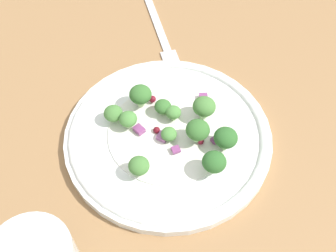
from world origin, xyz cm
name	(u,v)px	position (x,y,z in cm)	size (l,w,h in cm)	color
ground_plane	(182,134)	(0.00, 0.00, -1.00)	(180.00, 180.00, 2.00)	olive
plate	(168,135)	(-0.70, -2.16, 0.86)	(26.33, 26.33, 1.70)	white
dressing_pool	(168,133)	(-0.70, -2.16, 1.30)	(15.27, 15.27, 0.20)	white
broccoli_floret_0	(214,162)	(6.91, -3.82, 3.51)	(2.82, 2.82, 2.86)	#9EC684
broccoli_floret_1	(167,133)	(-0.27, -2.96, 2.42)	(1.97, 1.97, 1.99)	#8EB77A
broccoli_floret_2	(113,114)	(-7.50, -4.55, 2.70)	(2.43, 2.43, 2.46)	#ADD18E
broccoli_floret_3	(140,95)	(-6.18, -0.57, 3.48)	(2.92, 2.92, 2.96)	#ADD18E
broccoli_floret_4	(162,108)	(-3.03, -0.28, 2.67)	(2.18, 2.18, 2.21)	#ADD18E
broccoli_floret_5	(204,107)	(1.60, 2.50, 3.43)	(2.95, 2.95, 2.99)	#8EB77A
broccoli_floret_6	(224,140)	(6.21, -0.32, 3.28)	(2.91, 2.91, 2.95)	#8EB77A
broccoli_floret_7	(173,113)	(-1.38, -0.01, 2.67)	(2.00, 2.00, 2.03)	#9EC684
broccoli_floret_8	(139,166)	(0.05, -8.92, 3.00)	(2.46, 2.46, 2.49)	#9EC684
broccoli_floret_9	(128,119)	(-5.26, -4.31, 2.93)	(2.28, 2.28, 2.31)	#ADD18E
broccoli_floret_10	(198,130)	(2.96, -1.14, 3.56)	(2.94, 2.94, 2.98)	#8EB77A
cranberry_0	(152,99)	(-5.25, 0.70, 2.03)	(0.96, 0.96, 0.96)	maroon
cranberry_1	(167,135)	(-0.30, -3.03, 2.11)	(0.80, 0.80, 0.80)	maroon
cranberry_2	(201,141)	(3.55, -1.16, 1.74)	(0.82, 0.82, 0.82)	maroon
cranberry_3	(157,130)	(-1.94, -2.89, 1.66)	(0.90, 0.90, 0.90)	maroon
onion_bit_0	(202,96)	(-0.24, 5.08, 1.89)	(1.10, 1.08, 0.40)	#843D75
onion_bit_1	(176,150)	(1.75, -3.99, 1.82)	(0.99, 0.96, 0.33)	#843D75
onion_bit_2	(139,130)	(-3.75, -4.14, 1.78)	(1.04, 1.35, 0.59)	#843D75
onion_bit_3	(216,139)	(4.88, 0.17, 1.80)	(0.91, 0.81, 0.50)	#843D75
onion_bit_4	(163,137)	(-0.72, -3.28, 1.71)	(1.28, 1.20, 0.56)	#A35B93
fork	(161,32)	(-13.50, 13.94, 0.25)	(15.38, 13.37, 0.50)	silver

